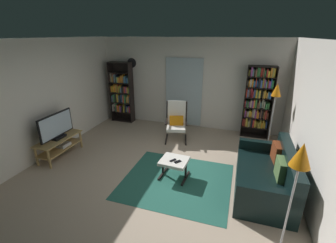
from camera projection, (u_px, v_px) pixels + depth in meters
ground_plane at (154, 175)px, 4.64m from camera, size 7.02×7.02×0.00m
wall_back at (188, 84)px, 6.74m from camera, size 5.60×0.06×2.60m
wall_left at (36, 102)px, 4.95m from camera, size 0.06×6.00×2.60m
wall_right at (321, 134)px, 3.39m from camera, size 0.06×6.00×2.60m
glass_door_panel at (184, 92)px, 6.81m from camera, size 1.10×0.01×2.00m
area_rug at (177, 181)px, 4.47m from camera, size 2.04×1.83×0.01m
tv_stand at (60, 144)px, 5.29m from camera, size 0.44×1.12×0.46m
television at (56, 127)px, 5.12m from camera, size 0.20×0.95×0.59m
bookshelf_near_tv at (122, 93)px, 7.26m from camera, size 0.71×0.30×1.89m
bookshelf_near_sofa at (258, 100)px, 6.08m from camera, size 0.71×0.30×1.93m
leather_sofa at (267, 176)px, 4.10m from camera, size 0.92×1.77×0.83m
lounge_armchair at (176, 120)px, 6.09m from camera, size 0.70×0.77×1.02m
ottoman at (174, 163)px, 4.48m from camera, size 0.55×0.51×0.39m
tv_remote at (173, 160)px, 4.42m from camera, size 0.11×0.14×0.02m
cell_phone at (178, 162)px, 4.38m from camera, size 0.14×0.15×0.01m
floor_lamp_by_sofa at (299, 167)px, 2.42m from camera, size 0.22×0.22×1.65m
floor_lamp_by_shelf at (276, 95)px, 5.23m from camera, size 0.22×0.22×1.65m
wall_clock at (132, 63)px, 6.99m from camera, size 0.29×0.03×0.29m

